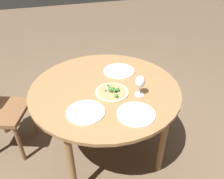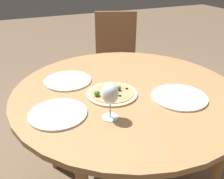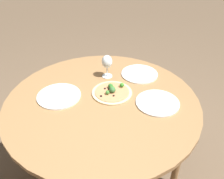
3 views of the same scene
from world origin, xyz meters
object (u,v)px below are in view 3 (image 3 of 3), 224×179
Objects in this scene: wine_glass at (107,62)px; plate_near at (59,96)px; pizza at (112,92)px; plate_side at (139,74)px; plate_far at (158,103)px.

wine_glass reaches higher than plate_near.
plate_side is at bearing 103.96° from pizza.
plate_far and plate_side have the same top height.
pizza is at bearing -25.43° from wine_glass.
plate_near is 0.60m from plate_side.
wine_glass reaches higher than plate_far.
wine_glass is 0.62× the size of plate_far.
pizza is at bearing -146.28° from plate_far.
wine_glass is at bearing 93.49° from plate_near.
plate_side is at bearing 158.16° from plate_far.
plate_far is (0.25, 0.17, -0.01)m from pizza.
pizza is 0.23m from wine_glass.
wine_glass is (-0.19, 0.09, 0.10)m from pizza.
plate_far is at bearing 33.72° from pizza.
pizza is at bearing -76.04° from plate_side.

